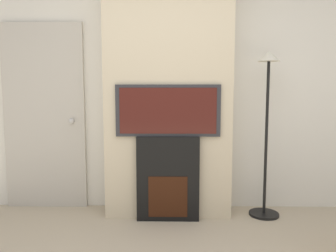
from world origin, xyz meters
TOP-DOWN VIEW (x-y plane):
  - wall_back at (0.00, 2.03)m, footprint 6.00×0.06m
  - chimney_breast at (0.00, 1.81)m, footprint 1.28×0.38m
  - fireplace at (0.00, 1.62)m, footprint 0.62×0.15m
  - television at (0.00, 1.62)m, footprint 1.03×0.07m
  - floor_lamp at (1.01, 1.74)m, footprint 0.31×0.31m
  - entry_door at (-1.37, 1.97)m, footprint 0.89×0.09m

SIDE VIEW (x-z plane):
  - fireplace at x=0.00m, z-range 0.00..0.85m
  - entry_door at x=-1.37m, z-range 0.00..2.03m
  - floor_lamp at x=1.01m, z-range 0.22..1.91m
  - television at x=0.00m, z-range 0.85..1.36m
  - wall_back at x=0.00m, z-range 0.00..2.70m
  - chimney_breast at x=0.00m, z-range 0.00..2.70m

